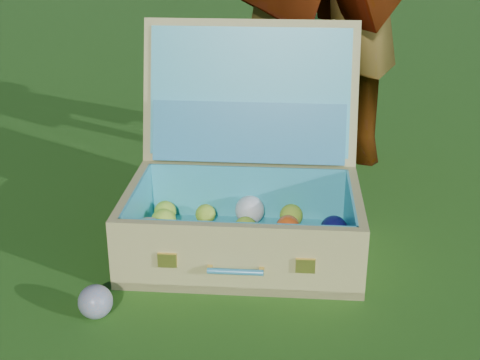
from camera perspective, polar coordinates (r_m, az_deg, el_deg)
name	(u,v)px	position (r m, az deg, el deg)	size (l,w,h in m)	color
ground	(313,267)	(1.70, 6.23, -7.37)	(60.00, 60.00, 0.00)	#215114
stray_ball	(95,302)	(1.52, -12.24, -10.12)	(0.08, 0.08, 0.08)	teal
suitcase	(245,185)	(1.76, 0.47, -0.46)	(0.67, 0.63, 0.56)	tan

